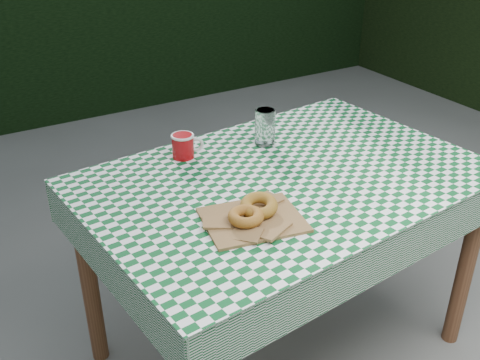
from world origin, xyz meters
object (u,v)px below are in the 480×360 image
Objects in this scene: paper_bag at (253,219)px; coffee_mug at (183,146)px; drinking_glass at (265,127)px; table at (282,269)px.

coffee_mug reaches higher than paper_bag.
coffee_mug is 1.13× the size of drinking_glass.
table is at bearing -106.82° from drinking_glass.
table is 0.56m from coffee_mug.
table is 0.49m from paper_bag.
paper_bag is 0.47m from coffee_mug.
table is at bearing -36.32° from coffee_mug.
coffee_mug is at bearing 122.47° from table.
table is 9.66× the size of drinking_glass.
table is 4.68× the size of paper_bag.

